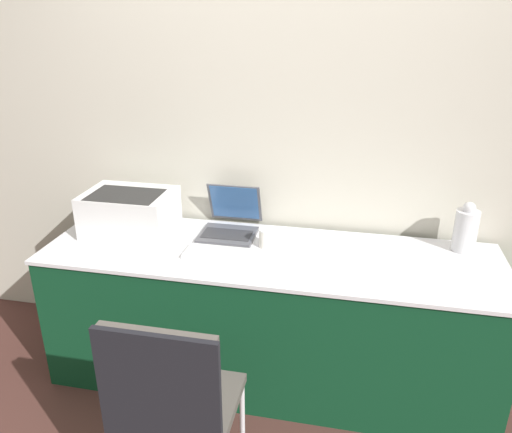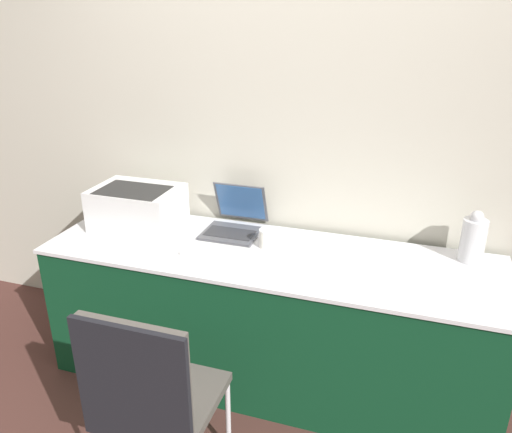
{
  "view_description": "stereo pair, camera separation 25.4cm",
  "coord_description": "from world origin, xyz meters",
  "px_view_note": "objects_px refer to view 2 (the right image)",
  "views": [
    {
      "loc": [
        0.4,
        -1.93,
        1.93
      ],
      "look_at": [
        -0.08,
        0.37,
        0.95
      ],
      "focal_mm": 35.0,
      "sensor_mm": 36.0,
      "label": 1
    },
    {
      "loc": [
        0.65,
        -1.86,
        1.93
      ],
      "look_at": [
        -0.08,
        0.37,
        0.95
      ],
      "focal_mm": 35.0,
      "sensor_mm": 36.0,
      "label": 2
    }
  ],
  "objects_px": {
    "coffee_cup": "(267,238)",
    "metal_pitcher": "(473,239)",
    "external_keyboard": "(221,253)",
    "printer": "(137,206)",
    "laptop_left": "(235,222)",
    "chair": "(148,392)"
  },
  "relations": [
    {
      "from": "coffee_cup",
      "to": "metal_pitcher",
      "type": "distance_m",
      "value": 1.02
    },
    {
      "from": "external_keyboard",
      "to": "coffee_cup",
      "type": "bearing_deg",
      "value": 37.45
    },
    {
      "from": "printer",
      "to": "coffee_cup",
      "type": "distance_m",
      "value": 0.78
    },
    {
      "from": "external_keyboard",
      "to": "laptop_left",
      "type": "bearing_deg",
      "value": 96.34
    },
    {
      "from": "printer",
      "to": "external_keyboard",
      "type": "xyz_separation_m",
      "value": [
        0.58,
        -0.18,
        -0.12
      ]
    },
    {
      "from": "printer",
      "to": "coffee_cup",
      "type": "height_order",
      "value": "printer"
    },
    {
      "from": "printer",
      "to": "metal_pitcher",
      "type": "height_order",
      "value": "metal_pitcher"
    },
    {
      "from": "coffee_cup",
      "to": "laptop_left",
      "type": "bearing_deg",
      "value": 148.4
    },
    {
      "from": "external_keyboard",
      "to": "metal_pitcher",
      "type": "relative_size",
      "value": 1.44
    },
    {
      "from": "printer",
      "to": "laptop_left",
      "type": "relative_size",
      "value": 1.36
    },
    {
      "from": "external_keyboard",
      "to": "metal_pitcher",
      "type": "height_order",
      "value": "metal_pitcher"
    },
    {
      "from": "external_keyboard",
      "to": "coffee_cup",
      "type": "relative_size",
      "value": 3.8
    },
    {
      "from": "coffee_cup",
      "to": "metal_pitcher",
      "type": "height_order",
      "value": "metal_pitcher"
    },
    {
      "from": "printer",
      "to": "laptop_left",
      "type": "bearing_deg",
      "value": 11.94
    },
    {
      "from": "metal_pitcher",
      "to": "coffee_cup",
      "type": "bearing_deg",
      "value": -170.46
    },
    {
      "from": "laptop_left",
      "to": "metal_pitcher",
      "type": "xyz_separation_m",
      "value": [
        1.24,
        0.03,
        0.06
      ]
    },
    {
      "from": "printer",
      "to": "chair",
      "type": "height_order",
      "value": "printer"
    },
    {
      "from": "laptop_left",
      "to": "chair",
      "type": "distance_m",
      "value": 1.13
    },
    {
      "from": "printer",
      "to": "coffee_cup",
      "type": "relative_size",
      "value": 4.72
    },
    {
      "from": "external_keyboard",
      "to": "metal_pitcher",
      "type": "bearing_deg",
      "value": 14.98
    },
    {
      "from": "laptop_left",
      "to": "external_keyboard",
      "type": "relative_size",
      "value": 0.91
    },
    {
      "from": "printer",
      "to": "external_keyboard",
      "type": "bearing_deg",
      "value": -17.55
    }
  ]
}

